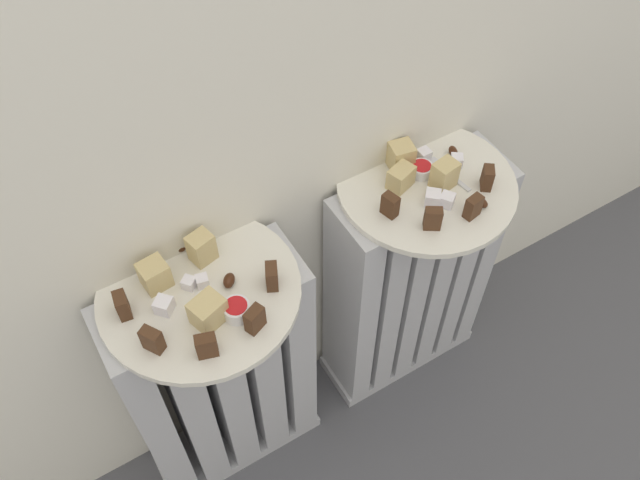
% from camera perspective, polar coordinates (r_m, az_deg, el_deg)
% --- Properties ---
extents(radiator_left, '(0.35, 0.13, 0.58)m').
position_cam_1_polar(radiator_left, '(1.29, -8.33, -11.80)').
color(radiator_left, '#B2B2B7').
rests_on(radiator_left, ground_plane).
extents(radiator_right, '(0.35, 0.13, 0.58)m').
position_cam_1_polar(radiator_right, '(1.40, 7.53, -3.71)').
color(radiator_right, '#B2B2B7').
rests_on(radiator_right, ground_plane).
extents(plate_left, '(0.31, 0.31, 0.01)m').
position_cam_1_polar(plate_left, '(1.03, -10.25, -4.34)').
color(plate_left, silver).
rests_on(plate_left, radiator_left).
extents(plate_right, '(0.31, 0.31, 0.01)m').
position_cam_1_polar(plate_right, '(1.16, 9.06, 4.69)').
color(plate_right, silver).
rests_on(plate_right, radiator_right).
extents(dark_cake_slice_left_0, '(0.02, 0.03, 0.04)m').
position_cam_1_polar(dark_cake_slice_left_0, '(1.01, -16.52, -5.37)').
color(dark_cake_slice_left_0, '#472B19').
rests_on(dark_cake_slice_left_0, plate_left).
extents(dark_cake_slice_left_1, '(0.03, 0.03, 0.04)m').
position_cam_1_polar(dark_cake_slice_left_1, '(0.97, -14.12, -8.27)').
color(dark_cake_slice_left_1, '#472B19').
rests_on(dark_cake_slice_left_1, plate_left).
extents(dark_cake_slice_left_2, '(0.03, 0.03, 0.04)m').
position_cam_1_polar(dark_cake_slice_left_2, '(0.95, -9.66, -8.89)').
color(dark_cake_slice_left_2, '#472B19').
rests_on(dark_cake_slice_left_2, plate_left).
extents(dark_cake_slice_left_3, '(0.03, 0.03, 0.04)m').
position_cam_1_polar(dark_cake_slice_left_3, '(0.96, -5.59, -6.75)').
color(dark_cake_slice_left_3, '#472B19').
rests_on(dark_cake_slice_left_3, plate_left).
extents(dark_cake_slice_left_4, '(0.03, 0.03, 0.04)m').
position_cam_1_polar(dark_cake_slice_left_4, '(1.00, -4.14, -3.12)').
color(dark_cake_slice_left_4, '#472B19').
rests_on(dark_cake_slice_left_4, plate_left).
extents(marble_cake_slice_left_0, '(0.04, 0.04, 0.05)m').
position_cam_1_polar(marble_cake_slice_left_0, '(1.04, -10.08, -0.66)').
color(marble_cake_slice_left_0, tan).
rests_on(marble_cake_slice_left_0, plate_left).
extents(marble_cake_slice_left_1, '(0.06, 0.05, 0.05)m').
position_cam_1_polar(marble_cake_slice_left_1, '(0.97, -9.54, -6.03)').
color(marble_cake_slice_left_1, tan).
rests_on(marble_cake_slice_left_1, plate_left).
extents(marble_cake_slice_left_2, '(0.04, 0.04, 0.05)m').
position_cam_1_polar(marble_cake_slice_left_2, '(1.02, -13.94, -2.90)').
color(marble_cake_slice_left_2, tan).
rests_on(marble_cake_slice_left_2, plate_left).
extents(turkish_delight_left_0, '(0.02, 0.02, 0.02)m').
position_cam_1_polar(turkish_delight_left_0, '(1.02, -10.01, -3.47)').
color(turkish_delight_left_0, white).
rests_on(turkish_delight_left_0, plate_left).
extents(turkish_delight_left_1, '(0.03, 0.03, 0.02)m').
position_cam_1_polar(turkish_delight_left_1, '(1.02, -11.12, -3.62)').
color(turkish_delight_left_1, white).
rests_on(turkish_delight_left_1, plate_left).
extents(turkish_delight_left_2, '(0.03, 0.03, 0.02)m').
position_cam_1_polar(turkish_delight_left_2, '(1.00, -13.18, -5.46)').
color(turkish_delight_left_2, white).
rests_on(turkish_delight_left_2, plate_left).
extents(medjool_date_left_0, '(0.03, 0.03, 0.02)m').
position_cam_1_polar(medjool_date_left_0, '(1.07, -11.95, -0.55)').
color(medjool_date_left_0, '#3D1E0F').
rests_on(medjool_date_left_0, plate_left).
extents(medjool_date_left_1, '(0.03, 0.03, 0.02)m').
position_cam_1_polar(medjool_date_left_1, '(1.01, -7.77, -3.44)').
color(medjool_date_left_1, '#3D1E0F').
rests_on(medjool_date_left_1, plate_left).
extents(jam_bowl_left, '(0.04, 0.04, 0.03)m').
position_cam_1_polar(jam_bowl_left, '(0.98, -7.13, -5.91)').
color(jam_bowl_left, white).
rests_on(jam_bowl_left, plate_left).
extents(dark_cake_slice_right_0, '(0.02, 0.03, 0.04)m').
position_cam_1_polar(dark_cake_slice_right_0, '(1.09, 6.00, 2.97)').
color(dark_cake_slice_right_0, '#472B19').
rests_on(dark_cake_slice_right_0, plate_right).
extents(dark_cake_slice_right_1, '(0.03, 0.03, 0.04)m').
position_cam_1_polar(dark_cake_slice_right_1, '(1.08, 9.61, 1.81)').
color(dark_cake_slice_right_1, '#472B19').
rests_on(dark_cake_slice_right_1, plate_right).
extents(dark_cake_slice_right_2, '(0.03, 0.02, 0.04)m').
position_cam_1_polar(dark_cake_slice_right_2, '(1.11, 12.94, 2.77)').
color(dark_cake_slice_right_2, '#472B19').
rests_on(dark_cake_slice_right_2, plate_right).
extents(dark_cake_slice_right_3, '(0.03, 0.03, 0.04)m').
position_cam_1_polar(dark_cake_slice_right_3, '(1.16, 14.09, 5.16)').
color(dark_cake_slice_right_3, '#472B19').
rests_on(dark_cake_slice_right_3, plate_right).
extents(marble_cake_slice_right_0, '(0.05, 0.04, 0.05)m').
position_cam_1_polar(marble_cake_slice_right_0, '(1.16, 6.92, 7.09)').
color(marble_cake_slice_right_0, tan).
rests_on(marble_cake_slice_right_0, plate_right).
extents(marble_cake_slice_right_1, '(0.05, 0.04, 0.04)m').
position_cam_1_polar(marble_cake_slice_right_1, '(1.13, 6.91, 5.31)').
color(marble_cake_slice_right_1, tan).
rests_on(marble_cake_slice_right_1, plate_right).
extents(marble_cake_slice_right_2, '(0.04, 0.04, 0.05)m').
position_cam_1_polar(marble_cake_slice_right_2, '(1.14, 10.57, 5.49)').
color(marble_cake_slice_right_2, tan).
rests_on(marble_cake_slice_right_2, plate_right).
extents(turkish_delight_right_0, '(0.03, 0.03, 0.02)m').
position_cam_1_polar(turkish_delight_right_0, '(1.12, 10.79, 3.37)').
color(turkish_delight_right_0, white).
rests_on(turkish_delight_right_0, plate_right).
extents(turkish_delight_right_1, '(0.03, 0.03, 0.02)m').
position_cam_1_polar(turkish_delight_right_1, '(1.19, 11.58, 6.66)').
color(turkish_delight_right_1, white).
rests_on(turkish_delight_right_1, plate_right).
extents(turkish_delight_right_2, '(0.04, 0.04, 0.02)m').
position_cam_1_polar(turkish_delight_right_2, '(1.12, 9.60, 3.56)').
color(turkish_delight_right_2, white).
rests_on(turkish_delight_right_2, plate_right).
extents(turkish_delight_right_3, '(0.02, 0.02, 0.02)m').
position_cam_1_polar(turkish_delight_right_3, '(1.19, 8.86, 7.19)').
color(turkish_delight_right_3, white).
rests_on(turkish_delight_right_3, plate_right).
extents(medjool_date_right_0, '(0.02, 0.03, 0.02)m').
position_cam_1_polar(medjool_date_right_0, '(1.21, 11.29, 7.44)').
color(medjool_date_right_0, '#3D1E0F').
rests_on(medjool_date_right_0, plate_right).
extents(medjool_date_right_1, '(0.02, 0.03, 0.01)m').
position_cam_1_polar(medjool_date_right_1, '(1.14, 13.59, 3.17)').
color(medjool_date_right_1, '#3D1E0F').
rests_on(medjool_date_right_1, plate_right).
extents(jam_bowl_right, '(0.04, 0.04, 0.02)m').
position_cam_1_polar(jam_bowl_right, '(1.16, 8.64, 6.00)').
color(jam_bowl_right, white).
rests_on(jam_bowl_right, plate_right).
extents(fork, '(0.03, 0.10, 0.00)m').
position_cam_1_polar(fork, '(1.18, 10.70, 5.71)').
color(fork, silver).
rests_on(fork, plate_right).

